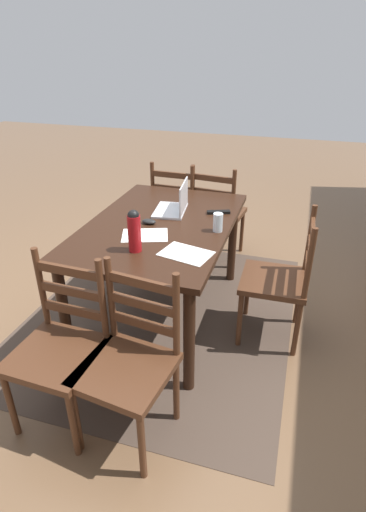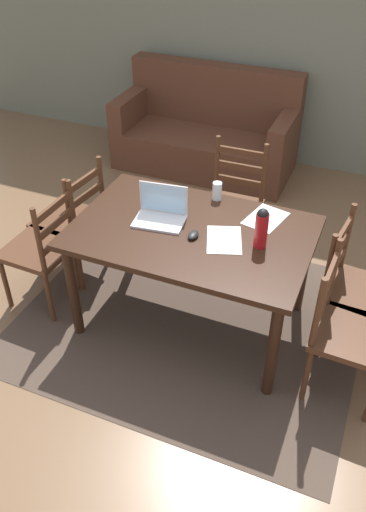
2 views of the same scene
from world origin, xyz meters
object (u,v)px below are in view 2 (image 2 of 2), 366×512
Objects in this scene: laptop at (161,211)px; computer_mouse at (193,235)px; drinking_glass at (217,191)px; dining_table at (192,242)px; chair_right_near at (346,332)px; water_bottle at (261,228)px; chair_left_far at (73,221)px; chair_far_head at (232,206)px; chair_right_far at (356,290)px; tv_remote at (172,193)px; couch at (207,134)px; chair_left_near at (43,249)px.

computer_mouse is (0.27, -0.11, -0.04)m from laptop.
laptop is at bearing -123.63° from drinking_glass.
dining_table is 1.08m from chair_right_near.
laptop is (-1.28, 0.24, 0.37)m from chair_right_near.
chair_left_far is at bearing 172.53° from water_bottle.
chair_far_head reaches higher than dining_table.
laptop reaches higher than dining_table.
chair_right_far is 0.78m from water_bottle.
water_bottle is at bearing 162.47° from chair_right_near.
dining_table is 1.59× the size of chair_left_far.
computer_mouse is at bearing -170.87° from water_bottle.
chair_far_head is 5.59× the size of tv_remote.
couch is 6.85× the size of water_bottle.
laptop is 2.03× the size of tv_remote.
chair_right_far is 2.13m from chair_left_near.
chair_right_far reaches higher than computer_mouse.
water_bottle reaches higher than chair_right_near.
dining_table is 1.59× the size of chair_left_near.
chair_right_far is at bearing -11.79° from drinking_glass.
laptop is 3.45× the size of computer_mouse.
chair_left_far reaches higher than computer_mouse.
chair_left_near reaches higher than dining_table.
chair_right_near is 5.59× the size of tv_remote.
couch reaches higher than chair_left_far.
drinking_glass is at bearing -67.83° from couch.
chair_far_head is at bearing 74.25° from laptop.
computer_mouse reaches higher than tv_remote.
tv_remote is at bearing 128.70° from computer_mouse.
tv_remote is (-1.34, 0.55, 0.32)m from chair_right_near.
chair_left_near is at bearing -89.96° from chair_left_far.
chair_left_near is at bearing -169.30° from dining_table.
computer_mouse is 0.54m from tv_remote.
couch reaches higher than tv_remote.
tv_remote is at bearing 36.30° from chair_left_near.
chair_far_head is at bearing 134.72° from chair_right_near.
water_bottle reaches higher than couch.
drinking_glass is (0.75, -1.85, 0.48)m from couch.
chair_left_near is 7.55× the size of drinking_glass.
chair_right_near and chair_left_near have the same top height.
couch is at bearing 117.42° from water_bottle.
dining_table is 0.47m from tv_remote.
chair_right_near reaches higher than dining_table.
drinking_glass is at bearing 92.98° from computer_mouse.
drinking_glass is (1.06, 0.22, 0.38)m from chair_left_far.
laptop is 0.29m from computer_mouse.
computer_mouse is (1.08, 0.13, 0.33)m from chair_left_near.
computer_mouse is (-1.01, 0.13, 0.33)m from chair_right_near.
chair_far_head is 1.24m from chair_left_far.
chair_left_far and chair_right_near have the same top height.
chair_right_far is (2.09, 0.01, 0.00)m from chair_left_far.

